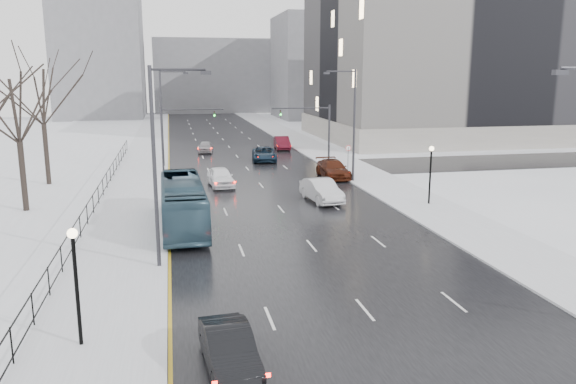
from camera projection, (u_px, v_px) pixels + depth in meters
road at (235, 154)px, 68.20m from camera, size 16.00×150.00×0.04m
cross_road at (249, 170)px, 56.71m from camera, size 130.00×10.00×0.04m
sidewalk_left at (146, 156)px, 66.09m from camera, size 5.00×150.00×0.16m
sidewalk_right at (318, 151)px, 70.30m from camera, size 5.00×150.00×0.16m
park_strip at (61, 159)px, 64.18m from camera, size 14.00×150.00×0.12m
tree_park_d at (27, 212)px, 39.74m from camera, size 8.75×8.75×12.50m
tree_park_e at (49, 185)px, 49.24m from camera, size 9.45×9.45×13.50m
iron_fence at (89, 209)px, 36.68m from camera, size 0.06×70.00×1.30m
streetlight_r_mid at (352, 120)px, 49.53m from camera, size 2.95×0.25×10.00m
streetlight_l_near at (159, 158)px, 27.10m from camera, size 2.95×0.25×10.00m
streetlight_l_far at (164, 113)px, 57.75m from camera, size 2.95×0.25×10.00m
lamppost_l at (75, 270)px, 19.43m from camera, size 0.36×0.36×4.28m
lamppost_r_mid at (431, 166)px, 41.08m from camera, size 0.36×0.36×4.28m
mast_signal_right at (319, 129)px, 57.33m from camera, size 6.10×0.33×6.50m
mast_signal_left at (173, 131)px, 54.40m from camera, size 6.10×0.33×6.50m
no_uturn_sign at (348, 151)px, 54.25m from camera, size 0.60×0.06×2.70m
civic_building at (456, 63)px, 84.40m from camera, size 41.00×31.00×24.80m
bldg_far_right at (332, 67)px, 124.22m from camera, size 24.00×20.00×22.00m
bldg_far_left at (100, 53)px, 123.14m from camera, size 18.00×22.00×28.00m
bldg_far_center at (214, 76)px, 143.76m from camera, size 30.00×18.00×18.00m
sedan_left_near at (229, 349)px, 18.39m from camera, size 1.86×4.44×1.43m
bus at (183, 204)px, 35.31m from camera, size 2.76×11.13×3.09m
sedan_center_near at (221, 177)px, 48.41m from camera, size 2.34×5.02×1.66m
sedan_right_near at (321, 190)px, 42.67m from camera, size 2.40×5.38×1.72m
sedan_right_cross at (264, 154)px, 62.54m from camera, size 3.18×5.85×1.56m
sedan_right_far at (333, 169)px, 52.54m from camera, size 2.30×5.65×1.64m
sedan_center_far at (205, 147)px, 69.42m from camera, size 2.16×4.35×1.43m
sedan_right_distant at (282, 143)px, 72.17m from camera, size 2.11×5.11×1.64m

